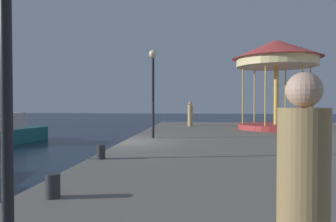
# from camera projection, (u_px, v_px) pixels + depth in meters

# --- Properties ---
(ground_plane) EXTENTS (120.00, 120.00, 0.00)m
(ground_plane) POSITION_uv_depth(u_px,v_px,m) (123.00, 161.00, 13.06)
(ground_plane) COLOR #162338
(quay_dock) EXTENTS (14.33, 27.61, 0.80)m
(quay_dock) POSITION_uv_depth(u_px,v_px,m) (303.00, 154.00, 12.36)
(quay_dock) COLOR slate
(quay_dock) RESTS_ON ground
(motorboat_teal) EXTENTS (2.41, 5.11, 1.82)m
(motorboat_teal) POSITION_uv_depth(u_px,v_px,m) (9.00, 132.00, 18.63)
(motorboat_teal) COLOR #19606B
(motorboat_teal) RESTS_ON ground
(carousel) EXTENTS (5.26, 5.26, 5.37)m
(carousel) POSITION_uv_depth(u_px,v_px,m) (276.00, 62.00, 19.01)
(carousel) COLOR #B23333
(carousel) RESTS_ON quay_dock
(lamp_post_mid_promenade) EXTENTS (0.36, 0.36, 3.96)m
(lamp_post_mid_promenade) POSITION_uv_depth(u_px,v_px,m) (153.00, 77.00, 14.24)
(lamp_post_mid_promenade) COLOR black
(lamp_post_mid_promenade) RESTS_ON quay_dock
(bollard_north) EXTENTS (0.24, 0.24, 0.40)m
(bollard_north) POSITION_uv_depth(u_px,v_px,m) (53.00, 186.00, 5.27)
(bollard_north) COLOR #2D2D33
(bollard_north) RESTS_ON quay_dock
(bollard_south) EXTENTS (0.24, 0.24, 0.40)m
(bollard_south) POSITION_uv_depth(u_px,v_px,m) (101.00, 152.00, 8.94)
(bollard_south) COLOR #2D2D33
(bollard_south) RESTS_ON quay_dock
(person_mid_promenade) EXTENTS (0.34, 0.34, 1.83)m
(person_mid_promenade) POSITION_uv_depth(u_px,v_px,m) (310.00, 114.00, 21.21)
(person_mid_promenade) COLOR tan
(person_mid_promenade) RESTS_ON quay_dock
(person_far_corner) EXTENTS (0.34, 0.34, 1.70)m
(person_far_corner) POSITION_uv_depth(u_px,v_px,m) (190.00, 114.00, 21.86)
(person_far_corner) COLOR tan
(person_far_corner) RESTS_ON quay_dock
(person_by_the_water) EXTENTS (0.34, 0.34, 1.78)m
(person_by_the_water) POSITION_uv_depth(u_px,v_px,m) (303.00, 212.00, 2.15)
(person_by_the_water) COLOR #937A4C
(person_by_the_water) RESTS_ON quay_dock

